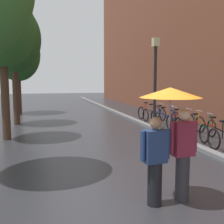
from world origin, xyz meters
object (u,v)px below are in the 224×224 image
parked_bicycle_6 (163,116)px  parked_bicycle_2 (199,128)px  street_tree_3 (18,55)px  parked_bicycle_7 (154,114)px  street_tree_2 (14,39)px  parked_bicycle_1 (217,132)px  parked_bicycle_3 (190,124)px  street_tree_1 (2,30)px  parked_bicycle_5 (166,119)px  parked_bicycle_8 (149,112)px  street_lamp_post (155,79)px  couple_under_umbrella (170,128)px  parked_bicycle_4 (180,121)px

parked_bicycle_6 → parked_bicycle_2: bearing=-91.5°
street_tree_3 → parked_bicycle_7: street_tree_3 is taller
street_tree_2 → parked_bicycle_1: size_ratio=5.12×
parked_bicycle_3 → parked_bicycle_6: same height
street_tree_1 → parked_bicycle_1: 8.58m
parked_bicycle_5 → parked_bicycle_8: same height
street_tree_2 → street_lamp_post: 7.33m
street_tree_1 → parked_bicycle_7: bearing=20.7°
street_tree_1 → street_tree_3: street_tree_3 is taller
parked_bicycle_3 → parked_bicycle_5: size_ratio=0.95×
street_tree_2 → couple_under_umbrella: street_tree_2 is taller
couple_under_umbrella → street_tree_2: bearing=108.5°
street_tree_1 → street_tree_2: size_ratio=0.93×
street_tree_1 → parked_bicycle_6: bearing=14.2°
street_tree_2 → parked_bicycle_3: street_tree_2 is taller
parked_bicycle_3 → parked_bicycle_2: bearing=-95.6°
parked_bicycle_7 → parked_bicycle_8: 1.00m
parked_bicycle_2 → parked_bicycle_4: same height
parked_bicycle_5 → parked_bicycle_3: bearing=-84.3°
parked_bicycle_1 → street_lamp_post: bearing=137.2°
street_tree_1 → parked_bicycle_4: street_tree_1 is taller
parked_bicycle_1 → parked_bicycle_8: same height
parked_bicycle_3 → street_tree_2: bearing=149.4°
street_lamp_post → parked_bicycle_5: bearing=52.7°
parked_bicycle_7 → parked_bicycle_6: bearing=-83.2°
street_tree_2 → parked_bicycle_1: 10.18m
street_tree_3 → parked_bicycle_3: 11.93m
parked_bicycle_1 → street_tree_2: bearing=139.9°
street_tree_3 → couple_under_umbrella: 15.10m
parked_bicycle_5 → couple_under_umbrella: (-3.67, -7.53, 1.02)m
street_tree_2 → parked_bicycle_1: bearing=-40.1°
street_lamp_post → parked_bicycle_6: bearing=58.2°
parked_bicycle_7 → parked_bicycle_8: same height
parked_bicycle_4 → parked_bicycle_3: bearing=-91.1°
street_tree_1 → parked_bicycle_3: size_ratio=4.93×
parked_bicycle_4 → street_lamp_post: street_lamp_post is taller
parked_bicycle_1 → parked_bicycle_4: 2.65m
street_tree_3 → parked_bicycle_3: size_ratio=5.06×
street_tree_2 → street_lamp_post: (5.49, -4.47, -1.93)m
street_tree_2 → parked_bicycle_1: street_tree_2 is taller
parked_bicycle_6 → parked_bicycle_7: (-0.10, 0.88, 0.00)m
street_tree_3 → parked_bicycle_5: (7.14, -6.97, -3.46)m
parked_bicycle_4 → couple_under_umbrella: size_ratio=0.51×
parked_bicycle_4 → street_tree_2: bearing=154.6°
street_lamp_post → parked_bicycle_2: bearing=-21.4°
street_tree_2 → parked_bicycle_7: size_ratio=5.26×
parked_bicycle_1 → parked_bicycle_3: size_ratio=1.04×
parked_bicycle_2 → parked_bicycle_7: bearing=90.2°
street_tree_1 → street_lamp_post: 5.94m
parked_bicycle_6 → parked_bicycle_8: (0.00, 1.87, 0.00)m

